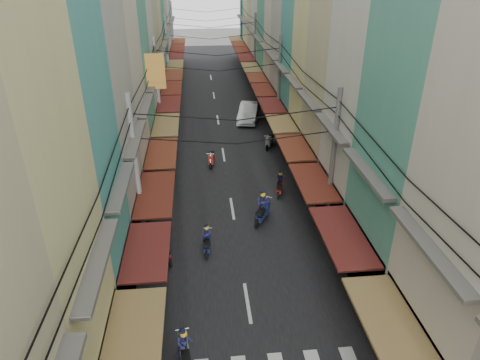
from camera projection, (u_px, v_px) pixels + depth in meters
ground at (243, 273)px, 20.61m from camera, size 160.00×160.00×0.00m
road at (219, 127)px, 38.25m from camera, size 10.00×80.00×0.02m
sidewalk_left at (145, 130)px, 37.66m from camera, size 3.00×80.00×0.06m
sidewalk_right at (290, 125)px, 38.82m from camera, size 3.00×80.00×0.06m
building_row_left at (106, 17)px, 29.98m from camera, size 7.80×67.67×23.70m
building_row_right at (326, 20)px, 31.46m from camera, size 7.80×68.98×22.59m
utility_poles at (221, 66)px, 30.80m from camera, size 10.20×66.13×8.20m
white_car at (249, 120)px, 39.94m from camera, size 5.90×3.43×1.96m
bicycle at (385, 270)px, 20.83m from camera, size 1.51×0.69×1.01m
moving_scooters at (227, 210)px, 24.75m from camera, size 7.99×22.11×2.01m
parked_scooters at (354, 323)px, 17.16m from camera, size 12.87×13.86×1.01m
pedestrians at (149, 240)px, 21.27m from camera, size 13.32×26.86×2.14m
market_umbrella at (396, 274)px, 17.44m from camera, size 2.21×2.21×2.33m
traffic_sign at (373, 270)px, 18.01m from camera, size 0.10×0.57×2.58m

